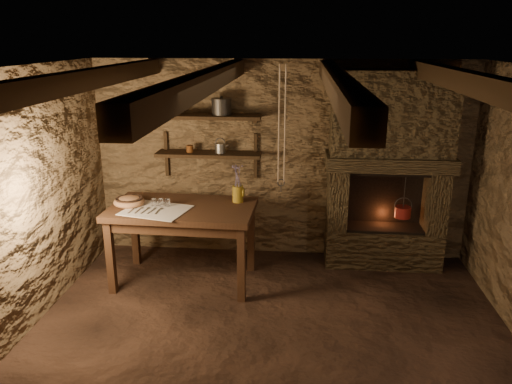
# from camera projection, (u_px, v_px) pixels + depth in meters

# --- Properties ---
(floor) EXTENTS (4.50, 4.50, 0.00)m
(floor) POSITION_uv_depth(u_px,v_px,m) (268.00, 342.00, 4.51)
(floor) COLOR black
(floor) RESTS_ON ground
(back_wall) EXTENTS (4.50, 0.04, 2.40)m
(back_wall) POSITION_uv_depth(u_px,v_px,m) (280.00, 161.00, 6.05)
(back_wall) COLOR #4F3925
(back_wall) RESTS_ON floor
(front_wall) EXTENTS (4.50, 0.04, 2.40)m
(front_wall) POSITION_uv_depth(u_px,v_px,m) (240.00, 371.00, 2.25)
(front_wall) COLOR #4F3925
(front_wall) RESTS_ON floor
(left_wall) EXTENTS (0.04, 4.00, 2.40)m
(left_wall) POSITION_uv_depth(u_px,v_px,m) (12.00, 209.00, 4.35)
(left_wall) COLOR #4F3925
(left_wall) RESTS_ON floor
(ceiling) EXTENTS (4.50, 4.00, 0.04)m
(ceiling) POSITION_uv_depth(u_px,v_px,m) (271.00, 70.00, 3.79)
(ceiling) COLOR black
(ceiling) RESTS_ON back_wall
(beam_far_left) EXTENTS (0.14, 3.95, 0.16)m
(beam_far_left) POSITION_uv_depth(u_px,v_px,m) (82.00, 80.00, 3.95)
(beam_far_left) COLOR black
(beam_far_left) RESTS_ON ceiling
(beam_mid_left) EXTENTS (0.14, 3.95, 0.16)m
(beam_mid_left) POSITION_uv_depth(u_px,v_px,m) (206.00, 81.00, 3.86)
(beam_mid_left) COLOR black
(beam_mid_left) RESTS_ON ceiling
(beam_mid_right) EXTENTS (0.14, 3.95, 0.16)m
(beam_mid_right) POSITION_uv_depth(u_px,v_px,m) (336.00, 82.00, 3.77)
(beam_mid_right) COLOR black
(beam_mid_right) RESTS_ON ceiling
(beam_far_right) EXTENTS (0.14, 3.95, 0.16)m
(beam_far_right) POSITION_uv_depth(u_px,v_px,m) (473.00, 83.00, 3.69)
(beam_far_right) COLOR black
(beam_far_right) RESTS_ON ceiling
(shelf_lower) EXTENTS (1.25, 0.30, 0.04)m
(shelf_lower) POSITION_uv_depth(u_px,v_px,m) (209.00, 154.00, 5.94)
(shelf_lower) COLOR black
(shelf_lower) RESTS_ON back_wall
(shelf_upper) EXTENTS (1.25, 0.30, 0.04)m
(shelf_upper) POSITION_uv_depth(u_px,v_px,m) (208.00, 116.00, 5.81)
(shelf_upper) COLOR black
(shelf_upper) RESTS_ON back_wall
(hearth) EXTENTS (1.43, 0.51, 2.30)m
(hearth) POSITION_uv_depth(u_px,v_px,m) (388.00, 166.00, 5.71)
(hearth) COLOR #382B1C
(hearth) RESTS_ON floor
(work_table) EXTENTS (1.58, 0.94, 0.89)m
(work_table) POSITION_uv_depth(u_px,v_px,m) (184.00, 241.00, 5.51)
(work_table) COLOR #341E12
(work_table) RESTS_ON floor
(linen_cloth) EXTENTS (0.75, 0.66, 0.01)m
(linen_cloth) POSITION_uv_depth(u_px,v_px,m) (156.00, 210.00, 5.25)
(linen_cloth) COLOR beige
(linen_cloth) RESTS_ON work_table
(pewter_cutlery_row) EXTENTS (0.57, 0.33, 0.01)m
(pewter_cutlery_row) POSITION_uv_depth(u_px,v_px,m) (155.00, 210.00, 5.23)
(pewter_cutlery_row) COLOR gray
(pewter_cutlery_row) RESTS_ON linen_cloth
(drinking_glasses) EXTENTS (0.21, 0.06, 0.08)m
(drinking_glasses) POSITION_uv_depth(u_px,v_px,m) (161.00, 202.00, 5.36)
(drinking_glasses) COLOR white
(drinking_glasses) RESTS_ON linen_cloth
(stoneware_jug) EXTENTS (0.14, 0.13, 0.42)m
(stoneware_jug) POSITION_uv_depth(u_px,v_px,m) (238.00, 186.00, 5.48)
(stoneware_jug) COLOR olive
(stoneware_jug) RESTS_ON work_table
(wooden_bowl) EXTENTS (0.45, 0.45, 0.12)m
(wooden_bowl) POSITION_uv_depth(u_px,v_px,m) (129.00, 202.00, 5.41)
(wooden_bowl) COLOR #9C6743
(wooden_bowl) RESTS_ON work_table
(iron_stockpot) EXTENTS (0.29, 0.29, 0.17)m
(iron_stockpot) POSITION_uv_depth(u_px,v_px,m) (222.00, 108.00, 5.76)
(iron_stockpot) COLOR #292624
(iron_stockpot) RESTS_ON shelf_upper
(tin_pan) EXTENTS (0.30, 0.22, 0.27)m
(tin_pan) POSITION_uv_depth(u_px,v_px,m) (176.00, 102.00, 5.89)
(tin_pan) COLOR #999A94
(tin_pan) RESTS_ON shelf_upper
(small_kettle) EXTENTS (0.19, 0.16, 0.18)m
(small_kettle) POSITION_uv_depth(u_px,v_px,m) (220.00, 148.00, 5.91)
(small_kettle) COLOR #999A94
(small_kettle) RESTS_ON shelf_lower
(rusty_tin) EXTENTS (0.11, 0.11, 0.08)m
(rusty_tin) POSITION_uv_depth(u_px,v_px,m) (190.00, 149.00, 5.94)
(rusty_tin) COLOR #5F2F13
(rusty_tin) RESTS_ON shelf_lower
(red_pot) EXTENTS (0.21, 0.21, 0.54)m
(red_pot) POSITION_uv_depth(u_px,v_px,m) (403.00, 211.00, 5.81)
(red_pot) COLOR maroon
(red_pot) RESTS_ON hearth
(hanging_ropes) EXTENTS (0.08, 0.08, 1.20)m
(hanging_ropes) POSITION_uv_depth(u_px,v_px,m) (282.00, 125.00, 4.96)
(hanging_ropes) COLOR tan
(hanging_ropes) RESTS_ON ceiling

